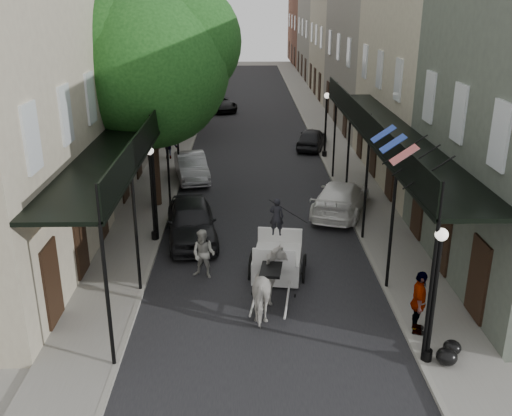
{
  "coord_description": "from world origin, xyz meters",
  "views": [
    {
      "loc": [
        -0.59,
        -14.42,
        9.04
      ],
      "look_at": [
        -0.19,
        5.42,
        1.6
      ],
      "focal_mm": 40.0,
      "sensor_mm": 36.0,
      "label": 1
    }
  ],
  "objects_px": {
    "horse": "(270,286)",
    "car_left_far": "(218,103)",
    "lamppost_right_far": "(326,124)",
    "carriage": "(279,239)",
    "lamppost_right_near": "(434,294)",
    "pedestrian_sidewalk_right": "(419,302)",
    "pedestrian_sidewalk_left": "(168,144)",
    "car_right_near": "(341,198)",
    "lamppost_left": "(152,192)",
    "tree_far": "(188,47)",
    "pedestrian_walking": "(204,254)",
    "car_right_far": "(312,138)",
    "car_left_mid": "(191,167)",
    "tree_near": "(158,60)",
    "car_left_near": "(191,221)"
  },
  "relations": [
    {
      "from": "lamppost_right_far",
      "to": "tree_near",
      "type": "bearing_deg",
      "value": -136.69
    },
    {
      "from": "horse",
      "to": "pedestrian_walking",
      "type": "height_order",
      "value": "horse"
    },
    {
      "from": "tree_near",
      "to": "carriage",
      "type": "xyz_separation_m",
      "value": [
        4.75,
        -6.71,
        -5.3
      ]
    },
    {
      "from": "tree_near",
      "to": "pedestrian_sidewalk_right",
      "type": "bearing_deg",
      "value": -52.28
    },
    {
      "from": "lamppost_right_near",
      "to": "pedestrian_sidewalk_right",
      "type": "xyz_separation_m",
      "value": [
        0.1,
        1.32,
        -0.99
      ]
    },
    {
      "from": "horse",
      "to": "car_right_near",
      "type": "distance_m",
      "value": 9.05
    },
    {
      "from": "carriage",
      "to": "pedestrian_walking",
      "type": "relative_size",
      "value": 1.78
    },
    {
      "from": "tree_far",
      "to": "car_left_near",
      "type": "relative_size",
      "value": 1.88
    },
    {
      "from": "pedestrian_walking",
      "to": "car_left_near",
      "type": "relative_size",
      "value": 0.38
    },
    {
      "from": "lamppost_left",
      "to": "lamppost_right_far",
      "type": "relative_size",
      "value": 1.0
    },
    {
      "from": "car_left_far",
      "to": "car_left_near",
      "type": "bearing_deg",
      "value": -111.35
    },
    {
      "from": "horse",
      "to": "car_right_far",
      "type": "height_order",
      "value": "horse"
    },
    {
      "from": "tree_far",
      "to": "lamppost_right_near",
      "type": "height_order",
      "value": "tree_far"
    },
    {
      "from": "pedestrian_walking",
      "to": "car_left_mid",
      "type": "height_order",
      "value": "pedestrian_walking"
    },
    {
      "from": "horse",
      "to": "pedestrian_walking",
      "type": "distance_m",
      "value": 3.19
    },
    {
      "from": "tree_far",
      "to": "car_right_near",
      "type": "distance_m",
      "value": 17.84
    },
    {
      "from": "car_left_mid",
      "to": "pedestrian_sidewalk_left",
      "type": "bearing_deg",
      "value": 102.22
    },
    {
      "from": "car_right_far",
      "to": "pedestrian_sidewalk_left",
      "type": "bearing_deg",
      "value": 31.84
    },
    {
      "from": "pedestrian_sidewalk_left",
      "to": "pedestrian_sidewalk_right",
      "type": "height_order",
      "value": "pedestrian_sidewalk_right"
    },
    {
      "from": "pedestrian_sidewalk_left",
      "to": "lamppost_right_near",
      "type": "bearing_deg",
      "value": 106.82
    },
    {
      "from": "tree_far",
      "to": "car_left_near",
      "type": "bearing_deg",
      "value": -85.06
    },
    {
      "from": "tree_near",
      "to": "pedestrian_walking",
      "type": "bearing_deg",
      "value": -72.98
    },
    {
      "from": "pedestrian_walking",
      "to": "tree_far",
      "type": "bearing_deg",
      "value": 114.9
    },
    {
      "from": "pedestrian_walking",
      "to": "car_left_mid",
      "type": "xyz_separation_m",
      "value": [
        -1.36,
        11.0,
        -0.18
      ]
    },
    {
      "from": "tree_far",
      "to": "lamppost_right_near",
      "type": "xyz_separation_m",
      "value": [
        8.35,
        -26.18,
        -3.79
      ]
    },
    {
      "from": "horse",
      "to": "car_right_near",
      "type": "bearing_deg",
      "value": -104.23
    },
    {
      "from": "tree_near",
      "to": "car_left_mid",
      "type": "height_order",
      "value": "tree_near"
    },
    {
      "from": "lamppost_right_far",
      "to": "carriage",
      "type": "height_order",
      "value": "lamppost_right_far"
    },
    {
      "from": "lamppost_right_far",
      "to": "pedestrian_sidewalk_right",
      "type": "distance_m",
      "value": 18.7
    },
    {
      "from": "lamppost_right_far",
      "to": "horse",
      "type": "height_order",
      "value": "lamppost_right_far"
    },
    {
      "from": "pedestrian_sidewalk_left",
      "to": "car_left_mid",
      "type": "height_order",
      "value": "pedestrian_sidewalk_left"
    },
    {
      "from": "tree_far",
      "to": "lamppost_right_near",
      "type": "distance_m",
      "value": 27.74
    },
    {
      "from": "pedestrian_sidewalk_left",
      "to": "tree_far",
      "type": "bearing_deg",
      "value": -104.8
    },
    {
      "from": "lamppost_left",
      "to": "car_left_mid",
      "type": "xyz_separation_m",
      "value": [
        0.74,
        8.0,
        -1.37
      ]
    },
    {
      "from": "lamppost_left",
      "to": "car_right_near",
      "type": "height_order",
      "value": "lamppost_left"
    },
    {
      "from": "pedestrian_sidewalk_left",
      "to": "tree_near",
      "type": "bearing_deg",
      "value": 88.21
    },
    {
      "from": "lamppost_right_far",
      "to": "pedestrian_walking",
      "type": "distance_m",
      "value": 16.24
    },
    {
      "from": "pedestrian_walking",
      "to": "car_left_far",
      "type": "xyz_separation_m",
      "value": [
        -0.76,
        29.8,
        -0.22
      ]
    },
    {
      "from": "tree_far",
      "to": "car_left_mid",
      "type": "xyz_separation_m",
      "value": [
        0.88,
        -10.18,
        -5.15
      ]
    },
    {
      "from": "lamppost_right_far",
      "to": "car_left_near",
      "type": "height_order",
      "value": "lamppost_right_far"
    },
    {
      "from": "horse",
      "to": "car_left_far",
      "type": "relative_size",
      "value": 0.47
    },
    {
      "from": "car_left_near",
      "to": "car_left_mid",
      "type": "distance_m",
      "value": 7.84
    },
    {
      "from": "lamppost_left",
      "to": "lamppost_right_near",
      "type": "bearing_deg",
      "value": -44.29
    },
    {
      "from": "lamppost_left",
      "to": "car_left_far",
      "type": "bearing_deg",
      "value": 87.13
    },
    {
      "from": "lamppost_left",
      "to": "pedestrian_walking",
      "type": "xyz_separation_m",
      "value": [
        2.1,
        -3.0,
        -1.19
      ]
    },
    {
      "from": "horse",
      "to": "pedestrian_sidewalk_right",
      "type": "relative_size",
      "value": 1.16
    },
    {
      "from": "tree_near",
      "to": "car_right_near",
      "type": "bearing_deg",
      "value": -8.59
    },
    {
      "from": "lamppost_right_far",
      "to": "carriage",
      "type": "relative_size",
      "value": 1.21
    },
    {
      "from": "tree_near",
      "to": "pedestrian_sidewalk_left",
      "type": "height_order",
      "value": "tree_near"
    },
    {
      "from": "pedestrian_sidewalk_right",
      "to": "car_left_far",
      "type": "xyz_separation_m",
      "value": [
        -6.96,
        33.48,
        -0.42
      ]
    }
  ]
}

